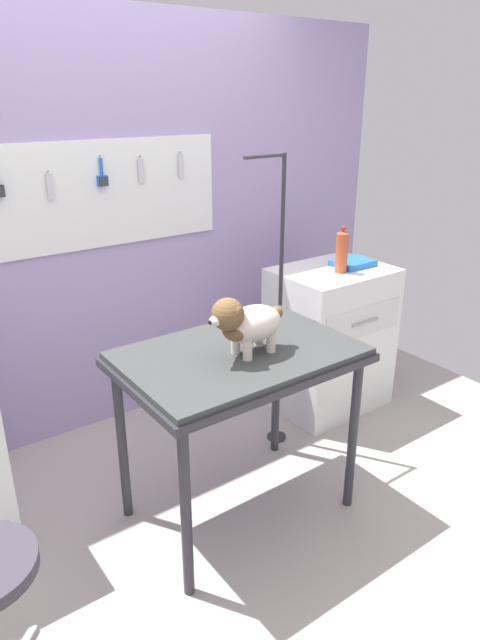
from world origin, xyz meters
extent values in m
cube|color=#ACA29C|center=(0.00, 0.00, -0.02)|extent=(4.40, 4.00, 0.04)
cube|color=#A48FC3|center=(0.00, 1.28, 1.15)|extent=(4.00, 0.06, 2.30)
cube|color=white|center=(0.01, 1.24, 1.36)|extent=(1.41, 0.02, 0.57)
cylinder|color=gray|center=(-0.27, 1.23, 1.51)|extent=(0.01, 0.02, 0.01)
cube|color=silver|center=(-0.27, 1.22, 1.43)|extent=(0.03, 0.01, 0.13)
cylinder|color=gray|center=(0.01, 1.23, 1.57)|extent=(0.01, 0.02, 0.01)
cylinder|color=blue|center=(0.01, 1.22, 1.51)|extent=(0.02, 0.02, 0.09)
cube|color=blue|center=(0.01, 1.22, 1.44)|extent=(0.06, 0.02, 0.06)
cube|color=#333338|center=(0.01, 1.21, 1.44)|extent=(0.05, 0.01, 0.05)
cylinder|color=gray|center=(0.24, 1.23, 1.55)|extent=(0.01, 0.02, 0.01)
cube|color=silver|center=(0.24, 1.22, 1.48)|extent=(0.03, 0.01, 0.13)
cylinder|color=gray|center=(0.50, 1.23, 1.56)|extent=(0.01, 0.02, 0.01)
cube|color=silver|center=(0.50, 1.22, 1.48)|extent=(0.03, 0.01, 0.13)
cylinder|color=#2D2D33|center=(-0.35, -0.17, 0.39)|extent=(0.04, 0.04, 0.78)
cylinder|color=#2D2D33|center=(0.55, -0.17, 0.39)|extent=(0.04, 0.04, 0.78)
cylinder|color=#2D2D33|center=(-0.35, 0.40, 0.39)|extent=(0.04, 0.04, 0.78)
cylinder|color=#2D2D33|center=(0.55, 0.40, 0.39)|extent=(0.04, 0.04, 0.78)
cube|color=#2D2D33|center=(0.10, 0.11, 0.80)|extent=(1.02, 0.68, 0.03)
cube|color=#383A3A|center=(0.10, 0.11, 0.83)|extent=(0.99, 0.66, 0.03)
cylinder|color=#2D2D33|center=(0.63, 0.48, 0.01)|extent=(0.11, 0.11, 0.01)
cylinder|color=#2D2D33|center=(0.63, 0.48, 0.80)|extent=(0.02, 0.02, 1.61)
cylinder|color=#2D2D33|center=(0.51, 0.48, 1.60)|extent=(0.24, 0.02, 0.02)
cylinder|color=silver|center=(0.08, 0.02, 0.89)|extent=(0.04, 0.04, 0.09)
cylinder|color=silver|center=(0.08, 0.10, 0.89)|extent=(0.04, 0.04, 0.09)
cylinder|color=silver|center=(0.21, 0.02, 0.89)|extent=(0.04, 0.04, 0.09)
cylinder|color=silver|center=(0.20, 0.10, 0.89)|extent=(0.04, 0.04, 0.09)
ellipsoid|color=silver|center=(0.14, 0.06, 0.98)|extent=(0.28, 0.18, 0.15)
ellipsoid|color=brown|center=(0.04, 0.06, 0.97)|extent=(0.10, 0.12, 0.08)
sphere|color=brown|center=(0.01, 0.06, 1.05)|extent=(0.14, 0.14, 0.14)
ellipsoid|color=silver|center=(-0.05, 0.06, 1.04)|extent=(0.06, 0.05, 0.04)
sphere|color=black|center=(-0.08, 0.06, 1.04)|extent=(0.02, 0.02, 0.02)
ellipsoid|color=brown|center=(0.02, 0.00, 1.06)|extent=(0.04, 0.03, 0.07)
ellipsoid|color=brown|center=(0.02, 0.12, 1.06)|extent=(0.04, 0.03, 0.07)
sphere|color=brown|center=(0.27, 0.07, 1.00)|extent=(0.06, 0.06, 0.06)
cube|color=white|center=(1.16, 0.61, 0.45)|extent=(0.68, 0.52, 0.90)
cube|color=silver|center=(1.16, 0.35, 0.65)|extent=(0.60, 0.01, 0.18)
cylinder|color=#99999E|center=(1.16, 0.34, 0.65)|extent=(0.20, 0.02, 0.02)
cylinder|color=#B34B29|center=(1.14, 0.55, 1.01)|extent=(0.07, 0.07, 0.23)
cone|color=#B34B29|center=(1.14, 0.55, 1.14)|extent=(0.07, 0.07, 0.02)
cylinder|color=red|center=(1.14, 0.55, 1.16)|extent=(0.03, 0.03, 0.02)
cube|color=blue|center=(1.30, 0.59, 0.92)|extent=(0.24, 0.18, 0.04)
camera|label=1|loc=(-1.18, -1.67, 1.87)|focal=31.64mm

